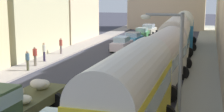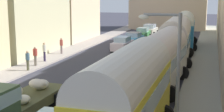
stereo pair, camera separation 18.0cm
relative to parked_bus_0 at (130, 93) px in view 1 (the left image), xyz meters
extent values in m
plane|color=#33333E|center=(-4.60, 20.50, -2.28)|extent=(154.00, 154.00, 0.00)
cube|color=gray|center=(-11.85, 20.50, -2.21)|extent=(2.50, 70.00, 0.14)
cube|color=gray|center=(2.65, 20.50, -2.21)|extent=(2.50, 70.00, 0.14)
cube|color=yellow|center=(0.00, 0.00, -0.55)|extent=(2.44, 8.38, 2.45)
cylinder|color=silver|center=(0.00, 0.00, 0.67)|extent=(2.39, 8.21, 2.33)
cube|color=#99B7C6|center=(0.00, 0.00, -0.02)|extent=(2.48, 7.71, 0.78)
cylinder|color=black|center=(-1.11, 2.60, -1.78)|extent=(1.00, 0.35, 1.00)
cube|color=silver|center=(0.00, 9.00, -0.67)|extent=(2.71, 9.00, 2.21)
cylinder|color=silver|center=(0.00, 9.00, 0.43)|extent=(2.65, 8.82, 2.26)
cube|color=#99B7C6|center=(0.00, 9.00, -0.19)|extent=(2.72, 8.29, 0.71)
cylinder|color=black|center=(-0.97, 11.81, -1.78)|extent=(1.00, 0.35, 1.00)
cylinder|color=black|center=(1.22, 11.71, -1.78)|extent=(1.00, 0.35, 1.00)
cylinder|color=black|center=(-1.22, 6.29, -1.78)|extent=(1.00, 0.35, 1.00)
cylinder|color=black|center=(0.97, 6.19, -1.78)|extent=(1.00, 0.35, 1.00)
cube|color=beige|center=(0.00, 18.00, -0.54)|extent=(2.69, 9.07, 2.48)
cylinder|color=silver|center=(0.00, 18.00, 0.71)|extent=(2.64, 8.89, 2.36)
cube|color=#99B7C6|center=(0.00, 18.00, 0.01)|extent=(2.72, 8.36, 0.79)
cylinder|color=black|center=(-1.23, 20.75, -1.78)|extent=(1.00, 0.35, 1.00)
cylinder|color=black|center=(1.06, 20.83, -1.78)|extent=(1.00, 0.35, 1.00)
cylinder|color=black|center=(-1.06, 15.17, -1.78)|extent=(1.00, 0.35, 1.00)
cylinder|color=black|center=(1.23, 15.25, -1.78)|extent=(1.00, 0.35, 1.00)
cube|color=teal|center=(0.00, 27.00, -0.53)|extent=(2.74, 9.67, 2.50)
cylinder|color=silver|center=(0.00, 27.00, 0.73)|extent=(2.68, 9.48, 2.27)
cube|color=#99B7C6|center=(0.00, 27.00, 0.03)|extent=(2.75, 8.91, 0.80)
cylinder|color=black|center=(-1.23, 29.92, -1.78)|extent=(1.00, 0.35, 1.00)
cylinder|color=black|center=(0.96, 30.02, -1.78)|extent=(1.00, 0.35, 1.00)
cylinder|color=black|center=(-0.96, 23.98, -1.78)|extent=(1.00, 0.35, 1.00)
cylinder|color=black|center=(1.23, 24.08, -1.78)|extent=(1.00, 0.35, 1.00)
cube|color=#4E4F30|center=(-5.95, 2.30, -1.55)|extent=(2.18, 4.88, 0.55)
ellipsoid|color=silver|center=(-5.85, 3.35, -1.00)|extent=(1.16, 1.20, 0.56)
ellipsoid|color=beige|center=(-6.42, 1.84, -0.99)|extent=(0.98, 0.96, 0.58)
ellipsoid|color=silver|center=(-5.48, 0.79, -1.05)|extent=(1.00, 1.10, 0.45)
ellipsoid|color=silver|center=(-5.53, 2.39, -0.67)|extent=(1.03, 0.86, 0.50)
cylinder|color=black|center=(-4.88, 3.14, -1.83)|extent=(0.90, 0.32, 0.90)
cylinder|color=black|center=(-6.99, 3.17, -1.83)|extent=(0.90, 0.32, 0.90)
cube|color=silver|center=(-6.20, 22.25, -1.59)|extent=(1.77, 3.91, 0.84)
cube|color=#A1BBCE|center=(-6.20, 22.25, -0.89)|extent=(1.47, 2.07, 0.55)
cylinder|color=black|center=(-5.51, 21.02, -1.98)|extent=(0.60, 0.21, 0.60)
cylinder|color=black|center=(-7.04, 21.12, -1.98)|extent=(0.60, 0.21, 0.60)
cylinder|color=black|center=(-5.36, 23.38, -1.98)|extent=(0.60, 0.21, 0.60)
cylinder|color=black|center=(-6.89, 23.48, -1.98)|extent=(0.60, 0.21, 0.60)
cube|color=#3F95D0|center=(-6.20, 27.75, -1.64)|extent=(1.99, 3.80, 0.74)
cube|color=#A0AEC4|center=(-6.20, 27.75, -1.00)|extent=(1.65, 2.02, 0.53)
cylinder|color=black|center=(-5.44, 26.55, -1.98)|extent=(0.60, 0.21, 0.60)
cylinder|color=black|center=(-7.14, 26.68, -1.98)|extent=(0.60, 0.21, 0.60)
cylinder|color=black|center=(-5.26, 28.82, -1.98)|extent=(0.60, 0.21, 0.60)
cylinder|color=black|center=(-6.96, 28.95, -1.98)|extent=(0.60, 0.21, 0.60)
cube|color=#46914D|center=(-6.20, 33.25, -1.63)|extent=(1.52, 4.17, 0.75)
cube|color=#95BCBD|center=(-6.20, 33.25, -0.97)|extent=(1.33, 2.17, 0.57)
cylinder|color=black|center=(-5.44, 31.96, -1.98)|extent=(0.60, 0.21, 0.60)
cylinder|color=black|center=(-6.96, 31.96, -1.98)|extent=(0.60, 0.21, 0.60)
cylinder|color=black|center=(-5.44, 34.54, -1.98)|extent=(0.60, 0.21, 0.60)
cylinder|color=black|center=(-6.96, 34.54, -1.98)|extent=(0.60, 0.21, 0.60)
cube|color=silver|center=(-6.20, 38.75, -1.63)|extent=(1.98, 4.14, 0.75)
cube|color=#9FB0C4|center=(-6.20, 38.75, -0.96)|extent=(1.67, 2.19, 0.60)
cylinder|color=black|center=(-5.38, 37.45, -1.98)|extent=(0.60, 0.21, 0.60)
cylinder|color=black|center=(-7.15, 37.54, -1.98)|extent=(0.60, 0.21, 0.60)
cylinder|color=black|center=(-5.25, 39.96, -1.98)|extent=(0.60, 0.21, 0.60)
cylinder|color=black|center=(-7.02, 40.05, -1.98)|extent=(0.60, 0.21, 0.60)
cube|color=#22202D|center=(-2.84, 6.96, -1.64)|extent=(1.95, 4.07, 0.73)
cube|color=#8DB8CF|center=(-2.84, 6.96, -0.99)|extent=(1.62, 2.16, 0.58)
cylinder|color=black|center=(-3.76, 8.13, -1.98)|extent=(0.60, 0.21, 0.60)
cylinder|color=black|center=(-2.08, 8.24, -1.98)|extent=(0.60, 0.21, 0.60)
cylinder|color=black|center=(-3.60, 5.67, -1.98)|extent=(0.60, 0.21, 0.60)
cylinder|color=black|center=(-1.91, 5.78, -1.98)|extent=(0.60, 0.21, 0.60)
cube|color=silver|center=(-3.04, 14.04, -1.61)|extent=(1.83, 4.29, 0.80)
cube|color=#9BABCA|center=(-3.04, 14.04, -0.93)|extent=(1.50, 2.27, 0.56)
cylinder|color=black|center=(-3.90, 15.28, -1.98)|extent=(0.60, 0.21, 0.60)
cylinder|color=black|center=(-2.38, 15.39, -1.98)|extent=(0.60, 0.21, 0.60)
cylinder|color=black|center=(-3.71, 12.69, -1.98)|extent=(0.60, 0.21, 0.60)
cylinder|color=black|center=(-2.19, 12.80, -1.98)|extent=(0.60, 0.21, 0.60)
cube|color=#499353|center=(-2.48, 32.31, -1.64)|extent=(1.59, 4.03, 0.74)
cube|color=#91B0C8|center=(-2.48, 32.31, -0.99)|extent=(1.39, 2.10, 0.56)
cylinder|color=black|center=(-3.26, 33.57, -1.98)|extent=(0.60, 0.21, 0.60)
cylinder|color=black|center=(-1.69, 33.55, -1.98)|extent=(0.60, 0.21, 0.60)
cylinder|color=black|center=(-3.28, 31.07, -1.98)|extent=(0.60, 0.21, 0.60)
cylinder|color=black|center=(-1.71, 31.06, -1.98)|extent=(0.60, 0.21, 0.60)
cylinder|color=slate|center=(-11.77, 18.47, -2.21)|extent=(0.18, 0.18, 0.14)
cylinder|color=slate|center=(-11.77, 18.47, -1.72)|extent=(0.30, 0.30, 0.84)
cylinder|color=#9B3F36|center=(-11.77, 18.47, -1.00)|extent=(0.47, 0.47, 0.60)
sphere|color=tan|center=(-11.77, 18.47, -0.59)|extent=(0.21, 0.21, 0.21)
cylinder|color=#2E2644|center=(-11.51, 14.32, -2.21)|extent=(0.18, 0.18, 0.14)
cylinder|color=#2E2644|center=(-11.51, 14.32, -1.69)|extent=(0.26, 0.26, 0.90)
cylinder|color=silver|center=(-11.51, 14.32, -0.92)|extent=(0.40, 0.40, 0.64)
sphere|color=tan|center=(-11.51, 14.32, -0.49)|extent=(0.23, 0.23, 0.23)
cylinder|color=#4D4E37|center=(-11.01, 10.56, -2.21)|extent=(0.18, 0.18, 0.14)
cylinder|color=#4D4E37|center=(-11.01, 10.56, -1.70)|extent=(0.28, 0.28, 0.87)
cylinder|color=#426078|center=(-11.01, 10.56, -1.00)|extent=(0.42, 0.42, 0.53)
sphere|color=tan|center=(-11.01, 10.56, -0.62)|extent=(0.23, 0.23, 0.23)
cylinder|color=#6D6359|center=(-11.36, 12.39, -2.21)|extent=(0.20, 0.20, 0.14)
cylinder|color=#6D6359|center=(-11.36, 12.39, -1.69)|extent=(0.34, 0.34, 0.89)
cylinder|color=#9C362D|center=(-11.36, 12.39, -0.96)|extent=(0.52, 0.52, 0.58)
sphere|color=tan|center=(-11.36, 12.39, -0.57)|extent=(0.20, 0.20, 0.20)
cylinder|color=gray|center=(1.90, 1.07, 0.48)|extent=(0.16, 0.16, 5.51)
cylinder|color=gray|center=(1.15, 1.07, 3.14)|extent=(1.51, 0.11, 0.11)
ellipsoid|color=silver|center=(0.39, 1.07, 3.04)|extent=(0.44, 0.28, 0.20)
camera|label=1|loc=(2.99, -12.73, 3.97)|focal=53.26mm
camera|label=2|loc=(3.16, -12.67, 3.97)|focal=53.26mm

